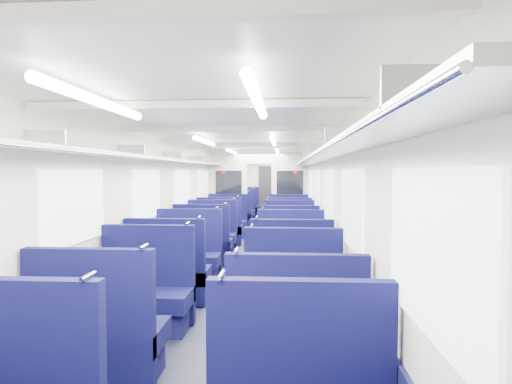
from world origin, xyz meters
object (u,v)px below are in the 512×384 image
(seat_8, at_px, (168,276))
(seat_10, at_px, (188,259))
(seat_22, at_px, (239,212))
(seat_27, at_px, (287,207))
(seat_7, at_px, (293,304))
(seat_23, at_px, (288,213))
(seat_25, at_px, (287,210))
(seat_24, at_px, (243,210))
(seat_18, at_px, (227,223))
(seat_19, at_px, (288,224))
(seat_6, at_px, (145,297))
(seat_26, at_px, (245,207))
(seat_13, at_px, (290,247))
(seat_15, at_px, (289,238))
(seat_4, at_px, (98,339))
(seat_16, at_px, (220,230))
(seat_14, at_px, (212,237))
(seat_12, at_px, (203,245))
(bulkhead, at_px, (259,190))
(seat_5, at_px, (296,351))
(seat_11, at_px, (291,260))
(seat_20, at_px, (235,216))
(seat_21, at_px, (288,216))
(seat_9, at_px, (292,278))
(end_door, at_px, (268,190))

(seat_8, height_order, seat_10, same)
(seat_22, distance_m, seat_27, 2.70)
(seat_7, distance_m, seat_23, 10.08)
(seat_10, bearing_deg, seat_25, 79.53)
(seat_24, bearing_deg, seat_18, -90.00)
(seat_19, relative_size, seat_23, 1.00)
(seat_6, distance_m, seat_26, 12.24)
(seat_10, distance_m, seat_24, 9.05)
(seat_18, bearing_deg, seat_13, -65.33)
(seat_15, height_order, seat_19, same)
(seat_13, bearing_deg, seat_10, -145.45)
(seat_10, height_order, seat_23, same)
(seat_10, relative_size, seat_15, 1.00)
(seat_4, height_order, seat_23, same)
(seat_16, bearing_deg, seat_14, -90.00)
(seat_12, distance_m, seat_18, 3.44)
(seat_23, bearing_deg, seat_12, -104.40)
(seat_23, bearing_deg, seat_8, -100.50)
(bulkhead, height_order, seat_5, bulkhead)
(seat_13, distance_m, seat_24, 8.08)
(seat_11, height_order, seat_22, same)
(seat_24, bearing_deg, seat_8, -90.00)
(seat_20, bearing_deg, bulkhead, -53.00)
(seat_15, bearing_deg, seat_16, 143.99)
(seat_4, height_order, seat_18, same)
(seat_15, height_order, seat_22, same)
(seat_16, distance_m, seat_23, 4.59)
(seat_21, xyz_separation_m, seat_23, (0.00, 1.04, 0.00))
(seat_9, xyz_separation_m, seat_13, (0.00, 2.30, 0.00))
(seat_18, bearing_deg, seat_5, -78.64)
(end_door, height_order, seat_11, end_door)
(seat_12, xyz_separation_m, seat_20, (0.00, 5.31, 0.00))
(end_door, bearing_deg, seat_9, -86.26)
(seat_6, xyz_separation_m, seat_14, (0.00, 4.42, 0.00))
(seat_25, distance_m, seat_27, 1.09)
(seat_13, xyz_separation_m, seat_23, (0.00, 6.64, 0.00))
(bulkhead, xyz_separation_m, seat_25, (0.83, 3.46, -0.86))
(seat_8, bearing_deg, seat_13, 54.40)
(seat_10, bearing_deg, seat_9, -34.92)
(seat_11, height_order, seat_14, same)
(bulkhead, xyz_separation_m, seat_9, (0.83, -6.68, -0.86))
(seat_13, bearing_deg, seat_7, -90.00)
(seat_7, bearing_deg, seat_25, 90.00)
(bulkhead, distance_m, seat_8, 6.81)
(seat_5, bearing_deg, bulkhead, 95.25)
(seat_8, distance_m, seat_12, 2.49)
(seat_24, bearing_deg, seat_25, -2.51)
(seat_7, distance_m, seat_9, 1.14)
(bulkhead, bearing_deg, seat_20, 127.00)
(bulkhead, xyz_separation_m, seat_8, (-0.83, -6.70, -0.86))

